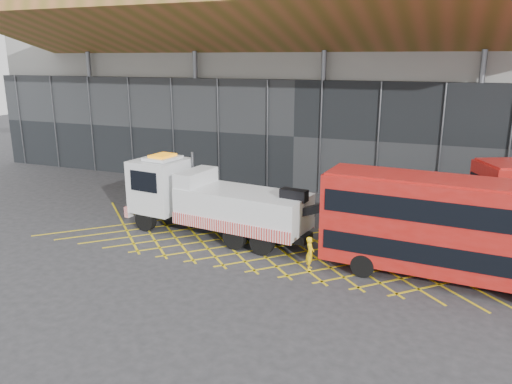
% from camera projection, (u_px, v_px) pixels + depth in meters
% --- Properties ---
extents(ground_plane, '(120.00, 120.00, 0.00)m').
position_uv_depth(ground_plane, '(196.00, 235.00, 27.60)').
color(ground_plane, '#2C2C2F').
extents(road_markings, '(26.36, 7.16, 0.01)m').
position_uv_depth(road_markings, '(277.00, 247.00, 25.87)').
color(road_markings, yellow).
rests_on(road_markings, ground_plane).
extents(construction_building, '(55.00, 23.97, 18.00)m').
position_uv_depth(construction_building, '(320.00, 64.00, 41.06)').
color(construction_building, gray).
rests_on(construction_building, ground_plane).
extents(recovery_truck, '(12.42, 4.19, 4.30)m').
position_uv_depth(recovery_truck, '(210.00, 200.00, 27.17)').
color(recovery_truck, black).
rests_on(recovery_truck, ground_plane).
extents(bus_towed, '(11.45, 3.43, 4.60)m').
position_uv_depth(bus_towed, '(455.00, 226.00, 21.19)').
color(bus_towed, '#AD140F').
rests_on(bus_towed, ground_plane).
extents(worker, '(0.49, 0.65, 1.58)m').
position_uv_depth(worker, '(310.00, 253.00, 22.96)').
color(worker, yellow).
rests_on(worker, ground_plane).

